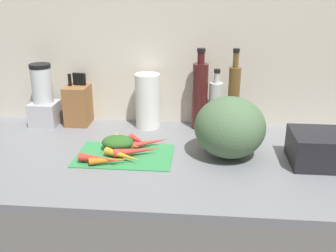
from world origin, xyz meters
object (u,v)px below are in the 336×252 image
object	(u,v)px
carrot_1	(137,151)
dish_rack	(330,149)
carrot_3	(121,146)
carrot_8	(127,142)
carrot_2	(149,143)
bottle_1	(216,105)
bottle_0	(200,95)
carrot_4	(110,160)
cutting_board	(125,155)
carrot_7	(127,141)
carrot_5	(139,141)
winter_squash	(230,127)
paper_towel_roll	(148,101)
carrot_6	(123,155)
knife_block	(79,104)
carrot_0	(100,159)
blender_appliance	(44,99)
bottle_2	(234,98)

from	to	relation	value
carrot_1	dish_rack	bearing A→B (deg)	0.50
carrot_3	carrot_8	size ratio (longest dim) A/B	0.80
carrot_2	bottle_1	size ratio (longest dim) A/B	0.61
bottle_0	carrot_4	bearing A→B (deg)	-127.08
cutting_board	carrot_2	bearing A→B (deg)	47.28
cutting_board	carrot_2	world-z (taller)	carrot_2
carrot_2	carrot_7	world-z (taller)	carrot_2
carrot_5	winter_squash	size ratio (longest dim) A/B	0.39
paper_towel_roll	carrot_7	bearing A→B (deg)	-103.79
carrot_4	carrot_2	bearing A→B (deg)	55.75
carrot_2	bottle_0	distance (cm)	33.64
carrot_6	winter_squash	bearing A→B (deg)	12.44
carrot_1	carrot_5	distance (cm)	10.13
knife_block	bottle_1	size ratio (longest dim) A/B	0.86
carrot_0	paper_towel_roll	world-z (taller)	paper_towel_roll
carrot_5	paper_towel_roll	size ratio (longest dim) A/B	0.43
carrot_7	bottle_1	xyz separation A→B (cm)	(35.66, 22.35, 9.35)
carrot_6	knife_block	world-z (taller)	knife_block
carrot_4	bottle_0	size ratio (longest dim) A/B	0.41
carrot_6	knife_block	distance (cm)	48.51
carrot_7	blender_appliance	size ratio (longest dim) A/B	0.54
winter_squash	paper_towel_roll	bearing A→B (deg)	140.96
dish_rack	bottle_0	bearing A→B (deg)	145.48
carrot_5	bottle_1	size ratio (longest dim) A/B	0.38
carrot_4	carrot_6	distance (cm)	5.55
cutting_board	carrot_6	distance (cm)	4.85
carrot_1	paper_towel_roll	size ratio (longest dim) A/B	0.71
carrot_0	dish_rack	world-z (taller)	dish_rack
carrot_8	bottle_1	world-z (taller)	bottle_1
carrot_3	paper_towel_roll	xyz separation A→B (cm)	(7.05, 27.62, 10.41)
carrot_5	paper_towel_roll	world-z (taller)	paper_towel_roll
bottle_1	carrot_2	bearing A→B (deg)	-138.59
carrot_4	winter_squash	world-z (taller)	winter_squash
carrot_7	carrot_8	distance (cm)	2.11
carrot_3	bottle_1	xyz separation A→B (cm)	(37.22, 27.62, 9.38)
paper_towel_roll	carrot_6	bearing A→B (deg)	-96.74
carrot_1	knife_block	size ratio (longest dim) A/B	0.74
winter_squash	bottle_0	size ratio (longest dim) A/B	0.74
carrot_0	knife_block	distance (cm)	48.03
carrot_3	carrot_0	bearing A→B (deg)	-110.09
carrot_1	bottle_0	xyz separation A→B (cm)	(22.83, 33.14, 13.09)
bottle_1	bottle_2	xyz separation A→B (cm)	(7.39, -2.31, 4.24)
carrot_5	cutting_board	bearing A→B (deg)	-112.01
bottle_0	carrot_0	bearing A→B (deg)	-130.23
blender_appliance	carrot_5	bearing A→B (deg)	-24.35
carrot_1	carrot_5	size ratio (longest dim) A/B	1.68
carrot_2	bottle_1	xyz separation A→B (cm)	(26.46, 23.34, 9.09)
carrot_7	paper_towel_roll	xyz separation A→B (cm)	(5.49, 22.35, 10.37)
carrot_5	dish_rack	size ratio (longest dim) A/B	0.38
carrot_8	blender_appliance	distance (cm)	49.55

